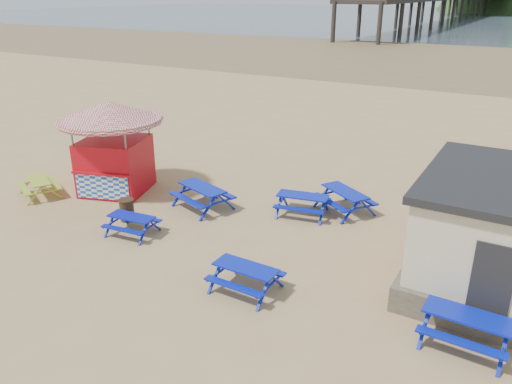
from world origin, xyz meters
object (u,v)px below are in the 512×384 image
Objects in this scene: picnic_table_blue_b at (344,201)px; litter_bin at (127,210)px; ice_cream_kiosk at (112,136)px; picnic_table_yellow at (40,187)px; picnic_table_blue_a at (203,197)px.

litter_bin is (-6.37, -4.58, -0.01)m from picnic_table_blue_b.
ice_cream_kiosk is at bearing 140.84° from litter_bin.
picnic_table_blue_b is 9.33m from ice_cream_kiosk.
picnic_table_blue_b is 11.91m from picnic_table_yellow.
litter_bin reaches higher than picnic_table_yellow.
picnic_table_blue_b is at bearing -1.47° from ice_cream_kiosk.
picnic_table_blue_a is at bearing 53.06° from litter_bin.
ice_cream_kiosk reaches higher than picnic_table_blue_a.
picnic_table_blue_a is 2.79m from litter_bin.
picnic_table_blue_a is 6.68m from picnic_table_yellow.
picnic_table_yellow is 2.65× the size of litter_bin.
ice_cream_kiosk reaches higher than picnic_table_yellow.
picnic_table_yellow is 0.41× the size of ice_cream_kiosk.
picnic_table_yellow is at bearing -124.91° from picnic_table_blue_b.
picnic_table_yellow is at bearing -156.71° from ice_cream_kiosk.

